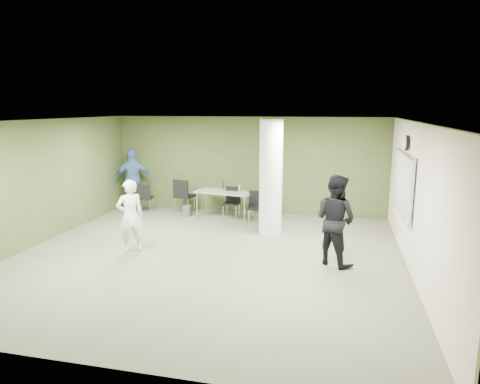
% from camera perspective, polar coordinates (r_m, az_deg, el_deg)
% --- Properties ---
extents(floor, '(8.00, 8.00, 0.00)m').
position_cam_1_polar(floor, '(9.07, -4.35, -8.56)').
color(floor, '#585A47').
rests_on(floor, ground).
extents(ceiling, '(8.00, 8.00, 0.00)m').
position_cam_1_polar(ceiling, '(8.53, -4.63, 9.41)').
color(ceiling, white).
rests_on(ceiling, wall_back).
extents(wall_back, '(8.00, 2.80, 0.02)m').
position_cam_1_polar(wall_back, '(12.51, 1.05, 3.60)').
color(wall_back, '#3E4C23').
rests_on(wall_back, floor).
extents(wall_left, '(0.02, 8.00, 2.80)m').
position_cam_1_polar(wall_left, '(10.60, -25.58, 1.09)').
color(wall_left, '#3E4C23').
rests_on(wall_left, floor).
extents(wall_right_cream, '(0.02, 8.00, 2.80)m').
position_cam_1_polar(wall_right_cream, '(8.42, 22.47, -1.05)').
color(wall_right_cream, beige).
rests_on(wall_right_cream, floor).
extents(column, '(0.56, 0.56, 2.80)m').
position_cam_1_polar(column, '(10.39, 4.13, 1.99)').
color(column, silver).
rests_on(column, floor).
extents(whiteboard, '(0.05, 2.30, 1.30)m').
position_cam_1_polar(whiteboard, '(9.55, 20.94, 1.05)').
color(whiteboard, silver).
rests_on(whiteboard, wall_right_cream).
extents(wall_clock, '(0.06, 0.32, 0.32)m').
position_cam_1_polar(wall_clock, '(9.45, 21.31, 6.13)').
color(wall_clock, black).
rests_on(wall_clock, wall_right_cream).
extents(folding_table, '(1.69, 0.95, 1.01)m').
position_cam_1_polar(folding_table, '(11.96, -2.08, -0.12)').
color(folding_table, '#989893').
rests_on(folding_table, floor).
extents(wastebasket, '(0.25, 0.25, 0.29)m').
position_cam_1_polar(wastebasket, '(12.37, -7.13, -2.49)').
color(wastebasket, '#4C4C4C').
rests_on(wastebasket, floor).
extents(chair_back_left, '(0.50, 0.50, 0.85)m').
position_cam_1_polar(chair_back_left, '(12.93, -12.59, -0.50)').
color(chair_back_left, black).
rests_on(chair_back_left, floor).
extents(chair_back_right, '(0.57, 0.57, 1.01)m').
position_cam_1_polar(chair_back_right, '(12.60, -7.61, -0.18)').
color(chair_back_right, black).
rests_on(chair_back_right, floor).
extents(chair_table_left, '(0.45, 0.45, 0.89)m').
position_cam_1_polar(chair_table_left, '(11.92, -1.06, -1.11)').
color(chair_table_left, black).
rests_on(chair_table_left, floor).
extents(chair_table_right, '(0.47, 0.47, 0.84)m').
position_cam_1_polar(chair_table_right, '(11.54, 2.13, -1.66)').
color(chair_table_right, black).
rests_on(chair_table_right, floor).
extents(woman_white, '(0.68, 0.67, 1.58)m').
position_cam_1_polar(woman_white, '(9.41, -14.43, -3.14)').
color(woman_white, white).
rests_on(woman_white, floor).
extents(man_black, '(1.11, 1.06, 1.80)m').
position_cam_1_polar(man_black, '(8.59, 12.57, -3.63)').
color(man_black, black).
rests_on(man_black, floor).
extents(man_blue, '(1.19, 0.90, 1.88)m').
position_cam_1_polar(man_blue, '(13.15, -14.03, 1.61)').
color(man_blue, '#3F629D').
rests_on(man_blue, floor).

